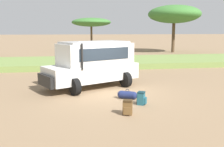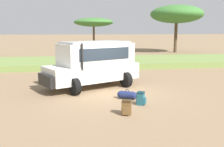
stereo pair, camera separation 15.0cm
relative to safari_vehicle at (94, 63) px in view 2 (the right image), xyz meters
The scene contains 8 objects.
ground_plane 1.99m from the safari_vehicle, 69.94° to the right, with size 320.00×320.00×0.00m, color #8C7051.
grass_bank 9.31m from the safari_vehicle, 86.77° to the left, with size 120.00×7.00×0.44m.
safari_vehicle is the anchor object (origin of this frame).
backpack_beside_front_wheel 4.95m from the safari_vehicle, 80.46° to the right, with size 0.40×0.44×0.54m.
backpack_cluster_center 4.10m from the safari_vehicle, 65.56° to the right, with size 0.44×0.41×0.54m.
duffel_bag_low_black_case 3.13m from the safari_vehicle, 64.24° to the right, with size 0.84×0.61×0.45m.
acacia_tree_left_mid 27.57m from the safari_vehicle, 85.55° to the left, with size 6.05×6.53×4.85m.
acacia_tree_centre_back 24.15m from the safari_vehicle, 58.03° to the left, with size 6.91×7.34×6.28m.
Camera 2 is at (-1.57, -12.30, 3.04)m, focal length 42.00 mm.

